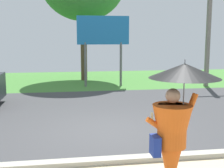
{
  "coord_description": "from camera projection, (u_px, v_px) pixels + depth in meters",
  "views": [
    {
      "loc": [
        -1.06,
        -7.52,
        2.45
      ],
      "look_at": [
        0.25,
        1.0,
        1.1
      ],
      "focal_mm": 47.92,
      "sensor_mm": 36.0,
      "label": 1
    }
  ],
  "objects": [
    {
      "name": "monk_pedestrian",
      "position": [
        175.0,
        126.0,
        4.51
      ],
      "size": [
        1.11,
        1.06,
        2.13
      ],
      "rotation": [
        0.0,
        0.0,
        -0.19
      ],
      "color": "#E55B19",
      "rests_on": "ground_plane"
    },
    {
      "name": "utility_pole",
      "position": [
        209.0,
        22.0,
        14.73
      ],
      "size": [
        1.8,
        0.24,
        6.1
      ],
      "color": "gray",
      "rests_on": "ground_plane"
    },
    {
      "name": "roadside_billboard",
      "position": [
        103.0,
        35.0,
        14.81
      ],
      "size": [
        2.6,
        0.12,
        3.5
      ],
      "color": "slate",
      "rests_on": "ground_plane"
    },
    {
      "name": "ground_plane",
      "position": [
        97.0,
        107.0,
        10.77
      ],
      "size": [
        40.0,
        22.0,
        0.2
      ],
      "color": "#424244"
    }
  ]
}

